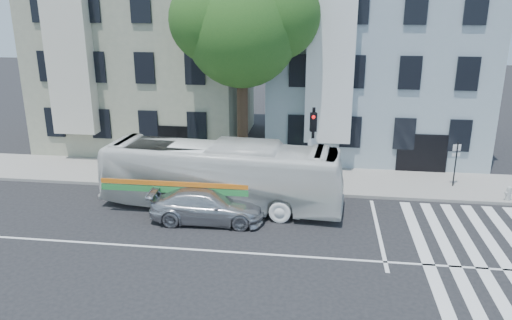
% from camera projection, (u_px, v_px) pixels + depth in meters
% --- Properties ---
extents(ground, '(120.00, 120.00, 0.00)m').
position_uv_depth(ground, '(207.00, 251.00, 18.61)').
color(ground, black).
rests_on(ground, ground).
extents(sidewalk_far, '(80.00, 4.00, 0.15)m').
position_uv_depth(sidewalk_far, '(241.00, 177.00, 26.13)').
color(sidewalk_far, gray).
rests_on(sidewalk_far, ground).
extents(building_left, '(12.00, 10.00, 11.00)m').
position_uv_depth(building_left, '(151.00, 56.00, 31.96)').
color(building_left, gray).
rests_on(building_left, ground).
extents(building_right, '(12.00, 10.00, 11.00)m').
position_uv_depth(building_right, '(373.00, 59.00, 30.19)').
color(building_right, '#90A3AB').
rests_on(building_right, ground).
extents(street_tree, '(7.30, 5.90, 11.10)m').
position_uv_depth(street_tree, '(244.00, 23.00, 24.44)').
color(street_tree, '#2D2116').
rests_on(street_tree, ground).
extents(bus, '(3.35, 10.95, 3.00)m').
position_uv_depth(bus, '(221.00, 175.00, 22.14)').
color(bus, white).
rests_on(bus, ground).
extents(sedan, '(2.08, 4.85, 1.39)m').
position_uv_depth(sedan, '(207.00, 205.00, 20.92)').
color(sedan, silver).
rests_on(sedan, ground).
extents(hedge, '(8.23, 3.85, 0.70)m').
position_uv_depth(hedge, '(203.00, 179.00, 24.61)').
color(hedge, '#20601F').
rests_on(hedge, sidewalk_far).
extents(traffic_signal, '(0.44, 0.53, 4.28)m').
position_uv_depth(traffic_signal, '(313.00, 140.00, 22.90)').
color(traffic_signal, black).
rests_on(traffic_signal, ground).
extents(fire_hydrant, '(0.39, 0.24, 0.69)m').
position_uv_depth(fire_hydrant, '(509.00, 193.00, 22.80)').
color(fire_hydrant, '#B5B6B1').
rests_on(fire_hydrant, sidewalk_far).
extents(far_sign_pole, '(0.40, 0.21, 2.26)m').
position_uv_depth(far_sign_pole, '(456.00, 158.00, 24.25)').
color(far_sign_pole, black).
rests_on(far_sign_pole, sidewalk_far).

